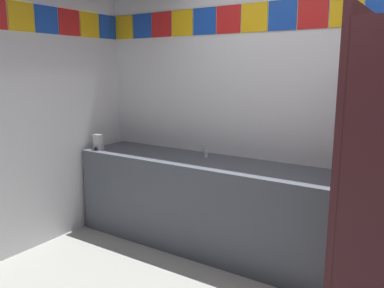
% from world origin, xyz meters
% --- Properties ---
extents(wall_back, '(4.42, 0.09, 2.58)m').
position_xyz_m(wall_back, '(-0.00, 1.48, 1.30)').
color(wall_back, silver).
rests_on(wall_back, ground_plane).
extents(vanity_counter, '(2.53, 0.62, 0.86)m').
position_xyz_m(vanity_counter, '(-0.89, 1.13, 0.43)').
color(vanity_counter, '#4C515B').
rests_on(vanity_counter, ground_plane).
extents(faucet_center, '(0.04, 0.10, 0.14)m').
position_xyz_m(faucet_center, '(-0.89, 1.22, 0.91)').
color(faucet_center, silver).
rests_on(faucet_center, vanity_counter).
extents(soap_dispenser, '(0.09, 0.09, 0.16)m').
position_xyz_m(soap_dispenser, '(-2.04, 0.94, 0.94)').
color(soap_dispenser, '#B7BABF').
rests_on(soap_dispenser, vanity_counter).
extents(stall_divider, '(0.92, 1.42, 2.01)m').
position_xyz_m(stall_divider, '(0.74, 0.47, 1.01)').
color(stall_divider, '#471E23').
rests_on(stall_divider, ground_plane).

